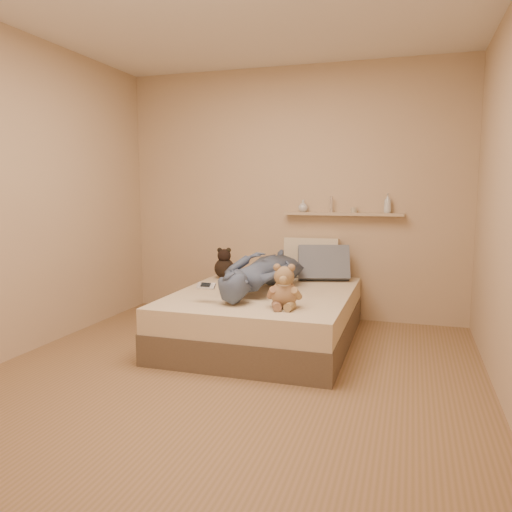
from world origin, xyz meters
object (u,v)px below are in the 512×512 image
(dark_plush, at_px, (224,265))
(teddy_bear, at_px, (284,290))
(person, at_px, (264,271))
(game_console, at_px, (206,286))
(pillow_grey, at_px, (324,263))
(wall_shelf, at_px, (343,214))
(pillow_cream, at_px, (311,258))
(bed, at_px, (265,316))

(dark_plush, bearing_deg, teddy_bear, -49.98)
(dark_plush, distance_m, person, 0.71)
(game_console, distance_m, pillow_grey, 1.45)
(pillow_grey, distance_m, wall_shelf, 0.55)
(dark_plush, xyz_separation_m, pillow_grey, (0.98, 0.19, 0.03))
(game_console, distance_m, pillow_cream, 1.51)
(bed, bearing_deg, pillow_grey, 59.93)
(game_console, xyz_separation_m, dark_plush, (-0.25, 1.06, 0.00))
(dark_plush, bearing_deg, pillow_cream, 21.98)
(person, bearing_deg, game_console, 71.05)
(teddy_bear, bearing_deg, wall_shelf, 80.93)
(bed, xyz_separation_m, pillow_grey, (0.40, 0.69, 0.40))
(pillow_grey, relative_size, person, 0.34)
(pillow_grey, height_order, wall_shelf, wall_shelf)
(teddy_bear, distance_m, pillow_grey, 1.26)
(dark_plush, relative_size, person, 0.21)
(bed, relative_size, dark_plush, 6.05)
(game_console, distance_m, wall_shelf, 1.79)
(bed, xyz_separation_m, teddy_bear, (0.31, -0.57, 0.37))
(game_console, relative_size, pillow_cream, 0.27)
(bed, relative_size, wall_shelf, 1.58)
(game_console, xyz_separation_m, teddy_bear, (0.64, -0.00, 0.01))
(person, distance_m, wall_shelf, 1.15)
(dark_plush, relative_size, wall_shelf, 0.26)
(person, relative_size, wall_shelf, 1.22)
(bed, bearing_deg, pillow_cream, 73.33)
(dark_plush, height_order, pillow_grey, pillow_grey)
(pillow_cream, distance_m, pillow_grey, 0.21)
(game_console, bearing_deg, teddy_bear, -0.10)
(pillow_cream, bearing_deg, person, -109.41)
(pillow_grey, distance_m, person, 0.78)
(game_console, relative_size, dark_plush, 0.48)
(dark_plush, distance_m, pillow_cream, 0.90)
(pillow_grey, bearing_deg, dark_plush, -168.78)
(dark_plush, relative_size, pillow_cream, 0.57)
(game_console, height_order, pillow_cream, pillow_cream)
(teddy_bear, relative_size, dark_plush, 1.09)
(teddy_bear, bearing_deg, dark_plush, 130.02)
(bed, relative_size, person, 1.30)
(game_console, relative_size, person, 0.10)
(bed, xyz_separation_m, wall_shelf, (0.55, 0.91, 0.88))
(person, bearing_deg, bed, 132.19)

